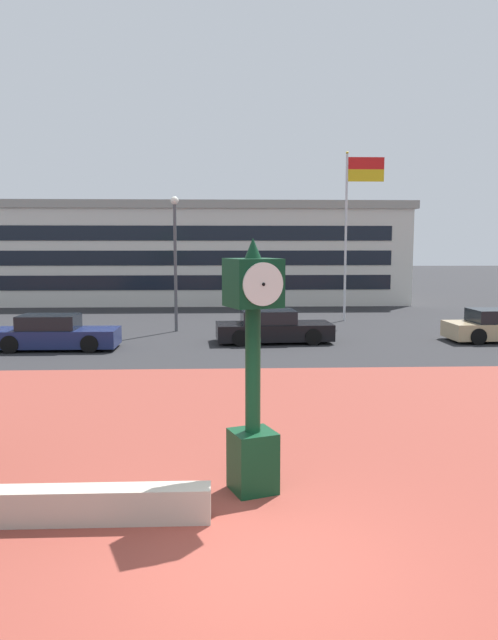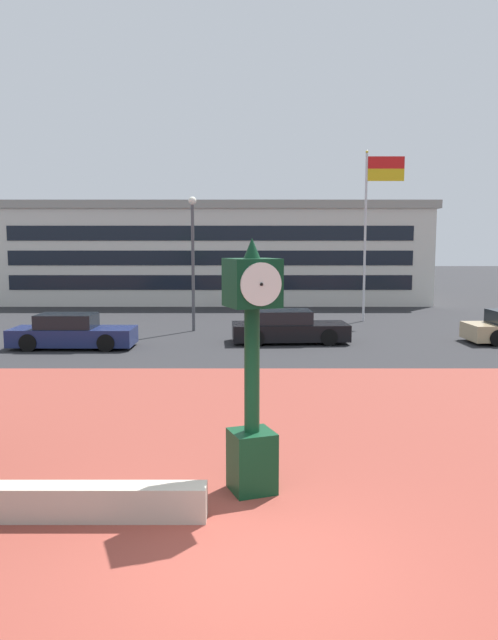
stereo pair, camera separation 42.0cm
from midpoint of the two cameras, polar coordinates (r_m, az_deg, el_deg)
The scene contains 9 objects.
ground_plane at distance 8.16m, azimuth -0.61°, elevation -21.34°, with size 200.00×200.00×0.00m, color #262628.
plaza_brick_paving at distance 11.73m, azimuth -1.25°, elevation -12.24°, with size 44.00×15.78×0.01m, color brown.
planter_wall at distance 9.31m, azimuth -15.21°, elevation -16.13°, with size 3.20×0.40×0.50m, color #ADA393.
street_clock at distance 9.55m, azimuth -0.90°, elevation -4.59°, with size 0.94×0.96×3.97m.
car_street_near at distance 23.93m, azimuth -18.00°, elevation -1.23°, with size 4.56×1.84×1.28m.
car_street_far at distance 24.41m, azimuth 1.68°, elevation -0.73°, with size 4.62×2.16×1.28m.
flagpole_primary at distance 31.52m, azimuth 9.07°, elevation 9.36°, with size 1.92×0.14×8.38m.
civic_building at distance 44.72m, azimuth -5.28°, elevation 6.25°, with size 28.06×13.75×6.51m.
street_lamp_post at distance 27.44m, azimuth -7.26°, elevation 6.57°, with size 0.36×0.36×5.91m.
Camera 1 is at (-0.44, -7.17, 3.88)m, focal length 34.72 mm.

